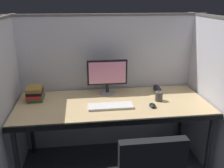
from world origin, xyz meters
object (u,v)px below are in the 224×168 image
desk (113,108)px  monitor_center (107,74)px  computer_mouse (152,105)px  keyboard_main (111,106)px  pen_cup (159,96)px  red_stapler (157,89)px  book_stack (35,93)px

desk → monitor_center: monitor_center is taller
monitor_center → computer_mouse: monitor_center is taller
keyboard_main → monitor_center: bearing=88.5°
desk → computer_mouse: computer_mouse is taller
pen_cup → keyboard_main: bearing=-169.2°
red_stapler → book_stack: 1.31m
pen_cup → red_stapler: bearing=76.2°
computer_mouse → book_stack: bearing=163.5°
desk → keyboard_main: (-0.03, -0.10, 0.06)m
desk → pen_cup: 0.48m
monitor_center → computer_mouse: 0.60m
pen_cup → red_stapler: size_ratio=1.06×
monitor_center → pen_cup: bearing=-28.9°
keyboard_main → book_stack: bearing=158.4°
monitor_center → pen_cup: size_ratio=2.70×
keyboard_main → pen_cup: pen_cup is taller
red_stapler → monitor_center: bearing=178.0°
computer_mouse → book_stack: (-1.14, 0.34, 0.05)m
desk → computer_mouse: (0.36, -0.14, 0.07)m
monitor_center → red_stapler: (0.56, -0.02, -0.19)m
desk → book_stack: bearing=165.7°
pen_cup → red_stapler: pen_cup is taller
book_stack → pen_cup: bearing=-9.0°
desk → monitor_center: 0.38m
desk → keyboard_main: size_ratio=4.42×
computer_mouse → pen_cup: (0.11, 0.14, 0.03)m
desk → pen_cup: pen_cup is taller
desk → monitor_center: bearing=95.0°
keyboard_main → red_stapler: (0.57, 0.35, 0.02)m
pen_cup → book_stack: bearing=171.0°
monitor_center → computer_mouse: (0.39, -0.41, -0.20)m
book_stack → desk: bearing=-14.3°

